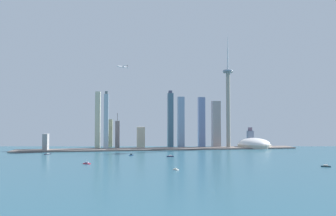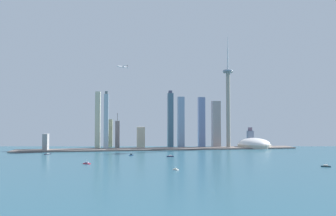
{
  "view_description": "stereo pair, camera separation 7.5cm",
  "coord_description": "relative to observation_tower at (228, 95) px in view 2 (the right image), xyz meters",
  "views": [
    {
      "loc": [
        -112.14,
        -362.95,
        88.08
      ],
      "look_at": [
        21.3,
        520.75,
        123.7
      ],
      "focal_mm": 32.05,
      "sensor_mm": 36.0,
      "label": 1
    },
    {
      "loc": [
        -112.07,
        -362.97,
        88.08
      ],
      "look_at": [
        21.3,
        520.75,
        123.7
      ],
      "focal_mm": 32.05,
      "sensor_mm": 36.0,
      "label": 2
    }
  ],
  "objects": [
    {
      "name": "boat_3",
      "position": [
        54.64,
        -374.64,
        -164.33
      ],
      "size": [
        16.93,
        12.41,
        7.89
      ],
      "rotation": [
        0.0,
        0.0,
        2.67
      ],
      "color": "#0F2730",
      "rests_on": "ground"
    },
    {
      "name": "boat_0",
      "position": [
        -513.17,
        -82.74,
        -164.62
      ],
      "size": [
        16.52,
        17.55,
        3.24
      ],
      "rotation": [
        0.0,
        0.0,
        3.99
      ],
      "color": "#231D2E",
      "rests_on": "ground"
    },
    {
      "name": "skyscraper_10",
      "position": [
        -402.13,
        78.44,
        -76.86
      ],
      "size": [
        15.7,
        16.65,
        177.84
      ],
      "color": "beige",
      "rests_on": "ground"
    },
    {
      "name": "skyscraper_7",
      "position": [
        -28.46,
        34.68,
        -91.7
      ],
      "size": [
        26.08,
        19.78,
        148.15
      ],
      "color": "#9E9493",
      "rests_on": "ground"
    },
    {
      "name": "skyscraper_0",
      "position": [
        -538.66,
        -0.19,
        -141.33
      ],
      "size": [
        13.32,
        23.53,
        48.9
      ],
      "color": "#969695",
      "rests_on": "ground"
    },
    {
      "name": "observation_tower",
      "position": [
        0.0,
        0.0,
        0.0
      ],
      "size": [
        32.47,
        32.47,
        364.77
      ],
      "color": "gray",
      "rests_on": "ground"
    },
    {
      "name": "skyscraper_6",
      "position": [
        -139.54,
        52.56,
        -84.72
      ],
      "size": [
        20.84,
        18.8,
        162.11
      ],
      "color": "#7E97B7",
      "rests_on": "ground"
    },
    {
      "name": "skyscraper_5",
      "position": [
        -170.3,
        74.68,
        -76.56
      ],
      "size": [
        17.68,
        21.48,
        183.82
      ],
      "color": "#46677C",
      "rests_on": "ground"
    },
    {
      "name": "boat_2",
      "position": [
        -394.38,
        -270.1,
        -164.24
      ],
      "size": [
        16.12,
        13.04,
        9.7
      ],
      "rotation": [
        0.0,
        0.0,
        2.55
      ],
      "color": "red",
      "rests_on": "ground"
    },
    {
      "name": "boat_4",
      "position": [
        -302.51,
        -137.56,
        -164.3
      ],
      "size": [
        10.95,
        5.25,
        11.04
      ],
      "rotation": [
        0.0,
        0.0,
        0.14
      ],
      "color": "navy",
      "rests_on": "ground"
    },
    {
      "name": "boat_1",
      "position": [
        -230.9,
        -367.47,
        -164.68
      ],
      "size": [
        10.38,
        10.41,
        6.31
      ],
      "rotation": [
        0.0,
        0.0,
        2.35
      ],
      "color": "white",
      "rests_on": "ground"
    },
    {
      "name": "waterfront_pier",
      "position": [
        -211.55,
        -1.0,
        -163.97
      ],
      "size": [
        834.11,
        61.2,
        3.61
      ],
      "primitive_type": "cube",
      "color": "#6C615C",
      "rests_on": "ground"
    },
    {
      "name": "skyscraper_9",
      "position": [
        96.28,
        60.42,
        -137.54
      ],
      "size": [
        20.7,
        20.92,
        63.29
      ],
      "color": "slate",
      "rests_on": "ground"
    },
    {
      "name": "ground_plane",
      "position": [
        -211.55,
        -527.53,
        -165.78
      ],
      "size": [
        6000.0,
        6000.0,
        0.0
      ],
      "primitive_type": "plane",
      "color": "#2D5B6F"
    },
    {
      "name": "boat_5",
      "position": [
        -210.68,
        -177.7,
        -164.47
      ],
      "size": [
        16.32,
        7.45,
        6.56
      ],
      "rotation": [
        0.0,
        0.0,
        0.1
      ],
      "color": "#171835",
      "rests_on": "ground"
    },
    {
      "name": "airplane",
      "position": [
        -324.57,
        -48.25,
        71.08
      ],
      "size": [
        31.76,
        28.21,
        8.48
      ],
      "rotation": [
        0.0,
        0.0,
        3.72
      ],
      "color": "silver"
    },
    {
      "name": "skyscraper_3",
      "position": [
        -71.51,
        52.47,
        -84.89
      ],
      "size": [
        21.42,
        15.55,
        161.77
      ],
      "color": "#6E7EAA",
      "rests_on": "ground"
    },
    {
      "name": "skyscraper_4",
      "position": [
        -372.64,
        21.37,
        -81.61
      ],
      "size": [
        13.29,
        24.11,
        173.42
      ],
      "color": "#9AB0BE",
      "rests_on": "ground"
    },
    {
      "name": "skyscraper_1",
      "position": [
        -265.78,
        83.03,
        -133.15
      ],
      "size": [
        24.97,
        26.82,
        65.26
      ],
      "color": "beige",
      "rests_on": "ground"
    },
    {
      "name": "skyscraper_2",
      "position": [
        -340.51,
        81.45,
        -122.99
      ],
      "size": [
        14.07,
        15.27,
        110.16
      ],
      "color": "gray",
      "rests_on": "ground"
    },
    {
      "name": "stadium_dome",
      "position": [
        89.97,
        13.23,
        -155.98
      ],
      "size": [
        103.24,
        103.24,
        39.08
      ],
      "color": "#B5AD9A",
      "rests_on": "ground"
    },
    {
      "name": "skyscraper_8",
      "position": [
        -363.56,
        107.54,
        -120.73
      ],
      "size": [
        13.49,
        17.53,
        90.1
      ],
      "color": "#A7A782",
      "rests_on": "ground"
    }
  ]
}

